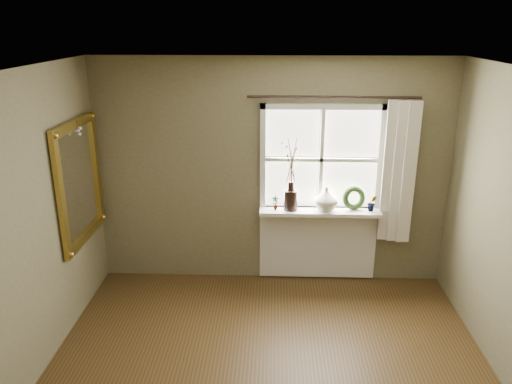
{
  "coord_description": "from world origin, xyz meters",
  "views": [
    {
      "loc": [
        0.02,
        -3.16,
        2.95
      ],
      "look_at": [
        -0.15,
        1.55,
        1.32
      ],
      "focal_mm": 35.0,
      "sensor_mm": 36.0,
      "label": 1
    }
  ],
  "objects_px": {
    "dark_jug": "(291,200)",
    "cream_vase": "(326,199)",
    "wreath": "(354,200)",
    "gilt_mirror": "(80,181)"
  },
  "relations": [
    {
      "from": "gilt_mirror",
      "to": "dark_jug",
      "type": "bearing_deg",
      "value": 12.65
    },
    {
      "from": "dark_jug",
      "to": "cream_vase",
      "type": "xyz_separation_m",
      "value": [
        0.4,
        0.0,
        0.02
      ]
    },
    {
      "from": "cream_vase",
      "to": "dark_jug",
      "type": "bearing_deg",
      "value": 180.0
    },
    {
      "from": "dark_jug",
      "to": "wreath",
      "type": "relative_size",
      "value": 0.84
    },
    {
      "from": "dark_jug",
      "to": "cream_vase",
      "type": "relative_size",
      "value": 0.84
    },
    {
      "from": "wreath",
      "to": "cream_vase",
      "type": "bearing_deg",
      "value": 169.7
    },
    {
      "from": "wreath",
      "to": "gilt_mirror",
      "type": "height_order",
      "value": "gilt_mirror"
    },
    {
      "from": "cream_vase",
      "to": "gilt_mirror",
      "type": "height_order",
      "value": "gilt_mirror"
    },
    {
      "from": "cream_vase",
      "to": "gilt_mirror",
      "type": "relative_size",
      "value": 0.22
    },
    {
      "from": "dark_jug",
      "to": "wreath",
      "type": "bearing_deg",
      "value": 3.22
    }
  ]
}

